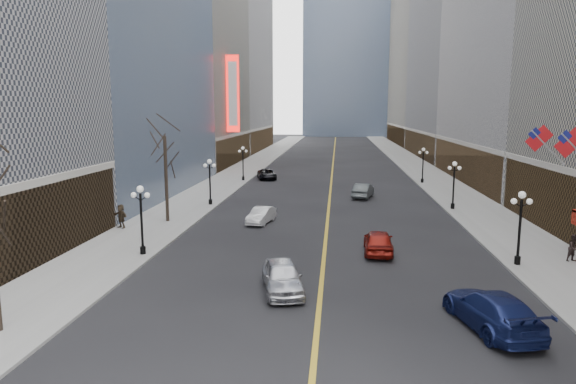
% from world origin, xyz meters
% --- Properties ---
extents(sidewalk_east, '(6.00, 230.00, 0.15)m').
position_xyz_m(sidewalk_east, '(14.00, 70.00, 0.07)').
color(sidewalk_east, gray).
rests_on(sidewalk_east, ground).
extents(sidewalk_west, '(6.00, 230.00, 0.15)m').
position_xyz_m(sidewalk_west, '(-14.00, 70.00, 0.07)').
color(sidewalk_west, gray).
rests_on(sidewalk_west, ground).
extents(lane_line, '(0.25, 200.00, 0.02)m').
position_xyz_m(lane_line, '(0.00, 80.00, 0.01)').
color(lane_line, gold).
rests_on(lane_line, ground).
extents(bldg_east_c, '(26.60, 40.60, 48.80)m').
position_xyz_m(bldg_east_c, '(29.88, 106.00, 24.18)').
color(bldg_east_c, gray).
rests_on(bldg_east_c, ground).
extents(bldg_east_d, '(26.60, 46.60, 62.80)m').
position_xyz_m(bldg_east_d, '(29.90, 149.00, 31.17)').
color(bldg_east_d, gray).
rests_on(bldg_east_d, ground).
extents(bldg_west_c, '(26.60, 30.60, 50.80)m').
position_xyz_m(bldg_west_c, '(-29.88, 87.00, 25.19)').
color(bldg_west_c, gray).
rests_on(bldg_west_c, ground).
extents(streetlamp_east_1, '(1.26, 0.44, 4.52)m').
position_xyz_m(streetlamp_east_1, '(11.80, 30.00, 2.90)').
color(streetlamp_east_1, black).
rests_on(streetlamp_east_1, sidewalk_east).
extents(streetlamp_east_2, '(1.26, 0.44, 4.52)m').
position_xyz_m(streetlamp_east_2, '(11.80, 48.00, 2.90)').
color(streetlamp_east_2, black).
rests_on(streetlamp_east_2, sidewalk_east).
extents(streetlamp_east_3, '(1.26, 0.44, 4.52)m').
position_xyz_m(streetlamp_east_3, '(11.80, 66.00, 2.90)').
color(streetlamp_east_3, black).
rests_on(streetlamp_east_3, sidewalk_east).
extents(streetlamp_west_1, '(1.26, 0.44, 4.52)m').
position_xyz_m(streetlamp_west_1, '(-11.80, 30.00, 2.90)').
color(streetlamp_west_1, black).
rests_on(streetlamp_west_1, sidewalk_west).
extents(streetlamp_west_2, '(1.26, 0.44, 4.52)m').
position_xyz_m(streetlamp_west_2, '(-11.80, 48.00, 2.90)').
color(streetlamp_west_2, black).
rests_on(streetlamp_west_2, sidewalk_west).
extents(streetlamp_west_3, '(1.26, 0.44, 4.52)m').
position_xyz_m(streetlamp_west_3, '(-11.80, 66.00, 2.90)').
color(streetlamp_west_3, black).
rests_on(streetlamp_west_3, sidewalk_west).
extents(flag_4, '(2.87, 0.12, 2.87)m').
position_xyz_m(flag_4, '(15.31, 32.00, 7.29)').
color(flag_4, '#B2B2B7').
rests_on(flag_4, ground).
extents(flag_5, '(2.87, 0.12, 2.87)m').
position_xyz_m(flag_5, '(15.31, 37.00, 7.29)').
color(flag_5, '#B2B2B7').
rests_on(flag_5, ground).
extents(theatre_marquee, '(2.00, 0.55, 12.00)m').
position_xyz_m(theatre_marquee, '(-15.88, 80.00, 12.00)').
color(theatre_marquee, red).
rests_on(theatre_marquee, ground).
extents(tree_west_far, '(3.60, 3.60, 7.92)m').
position_xyz_m(tree_west_far, '(-13.50, 40.00, 6.24)').
color(tree_west_far, '#2D231C').
rests_on(tree_west_far, sidewalk_west).
extents(car_nb_near, '(2.94, 5.14, 1.65)m').
position_xyz_m(car_nb_near, '(-2.00, 24.25, 0.82)').
color(car_nb_near, '#B8BAC1').
rests_on(car_nb_near, ground).
extents(car_nb_mid, '(2.19, 4.27, 1.34)m').
position_xyz_m(car_nb_mid, '(-5.56, 40.58, 0.67)').
color(car_nb_mid, silver).
rests_on(car_nb_mid, ground).
extents(car_nb_far, '(3.48, 5.45, 1.40)m').
position_xyz_m(car_nb_far, '(-8.91, 68.33, 0.70)').
color(car_nb_far, black).
rests_on(car_nb_far, ground).
extents(car_sb_near, '(3.70, 6.23, 1.69)m').
position_xyz_m(car_sb_near, '(7.57, 20.58, 0.85)').
color(car_sb_near, navy).
rests_on(car_sb_near, ground).
extents(car_sb_mid, '(2.05, 4.74, 1.59)m').
position_xyz_m(car_sb_mid, '(3.58, 32.21, 0.80)').
color(car_sb_mid, maroon).
rests_on(car_sb_mid, ground).
extents(car_sb_far, '(2.66, 4.98, 1.56)m').
position_xyz_m(car_sb_far, '(3.63, 54.31, 0.78)').
color(car_sb_far, '#454B4C').
rests_on(car_sb_far, ground).
extents(ped_east_walk, '(0.94, 0.71, 1.73)m').
position_xyz_m(ped_east_walk, '(15.46, 30.95, 1.01)').
color(ped_east_walk, black).
rests_on(ped_east_walk, sidewalk_east).
extents(ped_west_far, '(1.77, 1.35, 1.90)m').
position_xyz_m(ped_west_far, '(-16.34, 37.15, 1.10)').
color(ped_west_far, '#33281C').
rests_on(ped_west_far, sidewalk_west).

